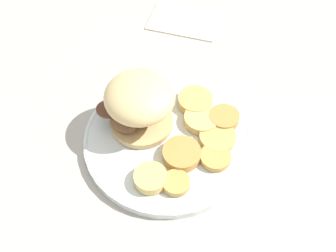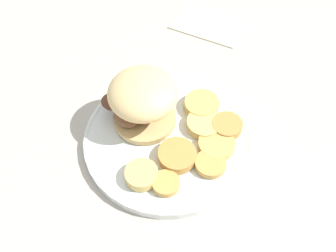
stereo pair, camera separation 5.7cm
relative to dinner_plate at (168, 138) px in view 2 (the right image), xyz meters
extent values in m
plane|color=#B2A899|center=(0.00, 0.00, -0.01)|extent=(4.00, 4.00, 0.00)
cylinder|color=silver|center=(0.00, 0.00, 0.00)|extent=(0.26, 0.26, 0.01)
torus|color=silver|center=(0.00, 0.00, 0.00)|extent=(0.25, 0.25, 0.01)
cylinder|color=tan|center=(-0.05, 0.01, 0.01)|extent=(0.10, 0.10, 0.01)
ellipsoid|color=#563323|center=(-0.09, 0.00, 0.04)|extent=(0.04, 0.04, 0.01)
ellipsoid|color=brown|center=(-0.05, 0.01, 0.03)|extent=(0.04, 0.05, 0.02)
ellipsoid|color=brown|center=(-0.04, 0.01, 0.03)|extent=(0.06, 0.06, 0.02)
ellipsoid|color=brown|center=(-0.06, -0.02, 0.03)|extent=(0.04, 0.03, 0.02)
ellipsoid|color=#E5C17F|center=(-0.05, 0.01, 0.07)|extent=(0.10, 0.10, 0.05)
cylinder|color=tan|center=(0.07, 0.02, 0.01)|extent=(0.05, 0.05, 0.01)
cylinder|color=tan|center=(0.04, -0.08, 0.01)|extent=(0.04, 0.04, 0.01)
cylinder|color=#DBB766|center=(0.04, 0.04, 0.01)|extent=(0.05, 0.05, 0.01)
cylinder|color=tan|center=(0.02, 0.07, 0.01)|extent=(0.06, 0.06, 0.01)
cylinder|color=tan|center=(0.08, -0.02, 0.01)|extent=(0.05, 0.05, 0.01)
cylinder|color=#BC8942|center=(0.07, 0.05, 0.01)|extent=(0.05, 0.05, 0.01)
cylinder|color=#DBB766|center=(0.00, -0.08, 0.01)|extent=(0.05, 0.05, 0.02)
cylinder|color=#BC8942|center=(0.03, -0.03, 0.01)|extent=(0.06, 0.06, 0.02)
cube|color=beige|center=(-0.06, 0.28, -0.01)|extent=(0.14, 0.09, 0.01)
camera|label=1|loc=(0.10, -0.32, 0.50)|focal=42.00mm
camera|label=2|loc=(0.16, -0.30, 0.50)|focal=42.00mm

